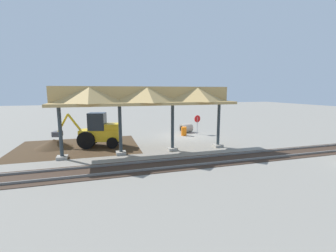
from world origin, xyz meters
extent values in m
plane|color=gray|center=(0.00, 0.00, 0.00)|extent=(120.00, 120.00, 0.00)
cube|color=#42301E|center=(9.97, 1.55, 0.00)|extent=(9.67, 7.00, 0.01)
cube|color=#9E998E|center=(-1.17, 4.78, 0.10)|extent=(0.70, 0.70, 0.20)
cylinder|color=#2D383D|center=(-1.17, 4.78, 1.80)|extent=(0.24, 0.24, 3.60)
cube|color=#9E998E|center=(2.77, 4.78, 0.10)|extent=(0.70, 0.70, 0.20)
cylinder|color=#2D383D|center=(2.77, 4.78, 1.80)|extent=(0.24, 0.24, 3.60)
cube|color=#9E998E|center=(6.71, 4.78, 0.10)|extent=(0.70, 0.70, 0.20)
cylinder|color=#2D383D|center=(6.71, 4.78, 1.80)|extent=(0.24, 0.24, 3.60)
cube|color=#9E998E|center=(10.65, 4.78, 0.10)|extent=(0.70, 0.70, 0.20)
cylinder|color=#2D383D|center=(10.65, 4.78, 1.80)|extent=(0.24, 0.24, 3.60)
cube|color=tan|center=(4.74, 4.78, 3.70)|extent=(13.03, 3.20, 0.20)
cube|color=tan|center=(4.74, 4.78, 4.35)|extent=(13.03, 0.20, 1.10)
pyramid|color=tan|center=(0.80, 4.78, 4.35)|extent=(3.55, 3.20, 1.10)
pyramid|color=tan|center=(4.74, 4.78, 4.35)|extent=(3.55, 3.20, 1.10)
pyramid|color=tan|center=(8.68, 4.78, 4.35)|extent=(3.55, 3.20, 1.10)
cube|color=slate|center=(0.00, 7.31, 0.07)|extent=(60.00, 0.08, 0.15)
cube|color=slate|center=(0.00, 8.75, 0.07)|extent=(60.00, 0.08, 0.15)
cube|color=#38281E|center=(0.00, 8.03, 0.01)|extent=(60.00, 2.58, 0.03)
cylinder|color=gray|center=(-1.76, -0.79, 0.92)|extent=(0.06, 0.06, 1.84)
cylinder|color=red|center=(-1.76, -0.79, 1.65)|extent=(0.75, 0.21, 0.76)
cube|color=yellow|center=(8.14, 1.94, 0.97)|extent=(3.41, 2.00, 0.90)
cube|color=#1E262D|center=(8.33, 1.90, 2.12)|extent=(1.54, 1.44, 1.40)
cube|color=yellow|center=(7.14, 2.18, 1.67)|extent=(1.37, 1.33, 0.50)
cylinder|color=black|center=(8.90, 1.03, 0.70)|extent=(1.43, 0.62, 1.40)
cylinder|color=black|center=(9.24, 2.42, 0.70)|extent=(1.43, 0.62, 1.40)
cylinder|color=black|center=(6.93, 1.56, 0.45)|extent=(0.94, 0.50, 0.90)
cylinder|color=black|center=(7.23, 2.83, 0.45)|extent=(0.94, 0.50, 0.90)
cylinder|color=yellow|center=(10.14, 1.47, 2.08)|extent=(1.08, 0.42, 1.41)
cylinder|color=yellow|center=(11.04, 1.25, 1.92)|extent=(1.09, 0.40, 1.71)
cube|color=#47474C|center=(11.50, 1.14, 1.10)|extent=(0.77, 0.92, 0.40)
cone|color=#42301E|center=(11.80, 1.15, 0.00)|extent=(5.85, 5.85, 1.34)
cylinder|color=#9E9384|center=(-0.99, -2.09, 0.48)|extent=(1.50, 1.30, 0.97)
cylinder|color=black|center=(-0.39, -1.90, 0.48)|extent=(0.21, 0.61, 0.63)
cylinder|color=orange|center=(-0.13, -0.46, 0.45)|extent=(0.56, 0.56, 0.90)
camera|label=1|loc=(7.91, 20.99, 4.58)|focal=24.00mm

